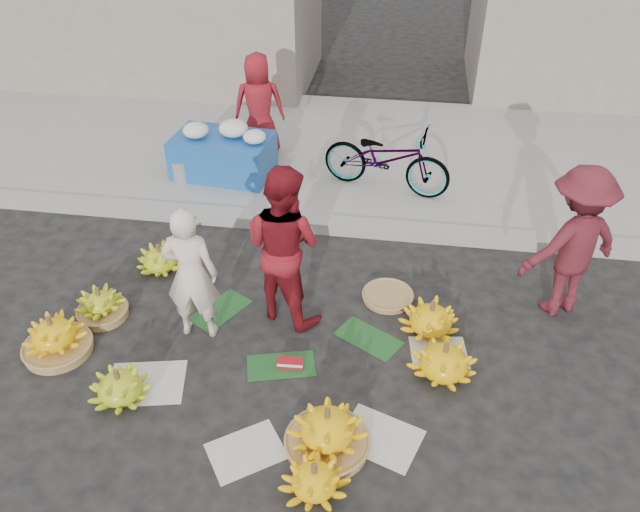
# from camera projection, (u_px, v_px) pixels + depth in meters

# --- Properties ---
(ground) EXTENTS (80.00, 80.00, 0.00)m
(ground) POSITION_uv_depth(u_px,v_px,m) (295.00, 352.00, 6.13)
(ground) COLOR black
(ground) RESTS_ON ground
(curb) EXTENTS (40.00, 0.25, 0.15)m
(curb) POSITION_uv_depth(u_px,v_px,m) (326.00, 225.00, 7.85)
(curb) COLOR gray
(curb) RESTS_ON ground
(sidewalk) EXTENTS (40.00, 4.00, 0.12)m
(sidewalk) POSITION_uv_depth(u_px,v_px,m) (345.00, 151.00, 9.54)
(sidewalk) COLOR gray
(sidewalk) RESTS_ON ground
(newspaper_scatter) EXTENTS (3.20, 1.80, 0.00)m
(newspaper_scatter) POSITION_uv_depth(u_px,v_px,m) (279.00, 416.00, 5.49)
(newspaper_scatter) COLOR silver
(newspaper_scatter) RESTS_ON ground
(banana_leaves) EXTENTS (2.00, 1.00, 0.00)m
(banana_leaves) POSITION_uv_depth(u_px,v_px,m) (289.00, 337.00, 6.30)
(banana_leaves) COLOR #17461D
(banana_leaves) RESTS_ON ground
(banana_bunch_0) EXTENTS (0.72, 0.72, 0.45)m
(banana_bunch_0) POSITION_uv_depth(u_px,v_px,m) (55.00, 337.00, 6.03)
(banana_bunch_0) COLOR olive
(banana_bunch_0) RESTS_ON ground
(banana_bunch_1) EXTENTS (0.71, 0.71, 0.35)m
(banana_bunch_1) POSITION_uv_depth(u_px,v_px,m) (120.00, 386.00, 5.58)
(banana_bunch_1) COLOR #93B119
(banana_bunch_1) RESTS_ON ground
(banana_bunch_2) EXTENTS (0.70, 0.70, 0.47)m
(banana_bunch_2) POSITION_uv_depth(u_px,v_px,m) (327.00, 431.00, 5.11)
(banana_bunch_2) COLOR olive
(banana_bunch_2) RESTS_ON ground
(banana_bunch_3) EXTENTS (0.65, 0.65, 0.32)m
(banana_bunch_3) POSITION_uv_depth(u_px,v_px,m) (314.00, 479.00, 4.82)
(banana_bunch_3) COLOR yellow
(banana_bunch_3) RESTS_ON ground
(banana_bunch_4) EXTENTS (0.81, 0.81, 0.39)m
(banana_bunch_4) POSITION_uv_depth(u_px,v_px,m) (444.00, 361.00, 5.80)
(banana_bunch_4) COLOR yellow
(banana_bunch_4) RESTS_ON ground
(banana_bunch_5) EXTENTS (0.74, 0.74, 0.37)m
(banana_bunch_5) POSITION_uv_depth(u_px,v_px,m) (431.00, 319.00, 6.29)
(banana_bunch_5) COLOR yellow
(banana_bunch_5) RESTS_ON ground
(banana_bunch_6) EXTENTS (0.55, 0.55, 0.38)m
(banana_bunch_6) POSITION_uv_depth(u_px,v_px,m) (101.00, 305.00, 6.48)
(banana_bunch_6) COLOR olive
(banana_bunch_6) RESTS_ON ground
(banana_bunch_7) EXTENTS (0.68, 0.68, 0.34)m
(banana_bunch_7) POSITION_uv_depth(u_px,v_px,m) (160.00, 259.00, 7.14)
(banana_bunch_7) COLOR #93B119
(banana_bunch_7) RESTS_ON ground
(basket_spare) EXTENTS (0.71, 0.71, 0.06)m
(basket_spare) POSITION_uv_depth(u_px,v_px,m) (388.00, 297.00, 6.78)
(basket_spare) COLOR olive
(basket_spare) RESTS_ON ground
(incense_stack) EXTENTS (0.25, 0.09, 0.10)m
(incense_stack) POSITION_uv_depth(u_px,v_px,m) (290.00, 363.00, 5.94)
(incense_stack) COLOR #AB121D
(incense_stack) RESTS_ON ground
(vendor_cream) EXTENTS (0.56, 0.39, 1.46)m
(vendor_cream) POSITION_uv_depth(u_px,v_px,m) (191.00, 275.00, 5.95)
(vendor_cream) COLOR silver
(vendor_cream) RESTS_ON ground
(vendor_red) EXTENTS (1.04, 0.95, 1.72)m
(vendor_red) POSITION_uv_depth(u_px,v_px,m) (283.00, 245.00, 6.12)
(vendor_red) COLOR maroon
(vendor_red) RESTS_ON ground
(man_striped) EXTENTS (1.24, 1.04, 1.67)m
(man_striped) POSITION_uv_depth(u_px,v_px,m) (573.00, 243.00, 6.19)
(man_striped) COLOR maroon
(man_striped) RESTS_ON ground
(flower_table) EXTENTS (1.41, 0.97, 0.77)m
(flower_table) POSITION_uv_depth(u_px,v_px,m) (223.00, 153.00, 8.66)
(flower_table) COLOR #174B9A
(flower_table) RESTS_ON sidewalk
(grey_bucket) EXTENTS (0.26, 0.26, 0.30)m
(grey_bucket) POSITION_uv_depth(u_px,v_px,m) (182.00, 170.00, 8.61)
(grey_bucket) COLOR gray
(grey_bucket) RESTS_ON sidewalk
(flower_vendor) EXTENTS (0.82, 0.63, 1.49)m
(flower_vendor) POSITION_uv_depth(u_px,v_px,m) (259.00, 105.00, 8.93)
(flower_vendor) COLOR maroon
(flower_vendor) RESTS_ON sidewalk
(bicycle) EXTENTS (1.01, 1.83, 0.91)m
(bicycle) POSITION_uv_depth(u_px,v_px,m) (387.00, 158.00, 8.23)
(bicycle) COLOR gray
(bicycle) RESTS_ON sidewalk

